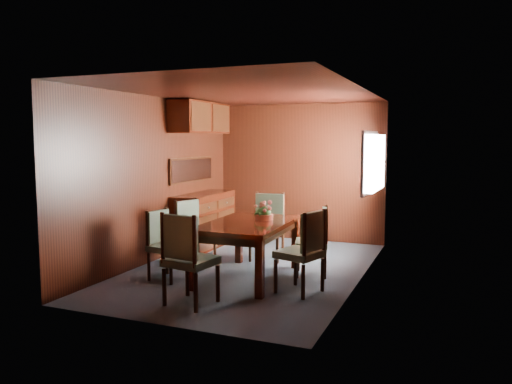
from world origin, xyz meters
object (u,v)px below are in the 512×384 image
at_px(dining_table, 248,230).
at_px(chair_right_near, 305,247).
at_px(chair_left_near, 164,240).
at_px(sideboard, 204,220).
at_px(chair_head, 186,254).
at_px(flower_centerpiece, 264,211).

xyz_separation_m(dining_table, chair_right_near, (0.86, -0.34, -0.08)).
bearing_deg(chair_left_near, sideboard, -161.03).
relative_size(chair_head, flower_centerpiece, 4.05).
distance_m(sideboard, chair_right_near, 2.87).
height_order(chair_right_near, chair_head, chair_head).
distance_m(sideboard, chair_head, 2.93).
bearing_deg(chair_left_near, flower_centerpiece, 127.80).
relative_size(sideboard, chair_left_near, 1.57).
xyz_separation_m(chair_head, flower_centerpiece, (0.31, 1.49, 0.29)).
distance_m(dining_table, chair_right_near, 0.93).
xyz_separation_m(chair_left_near, flower_centerpiece, (1.11, 0.67, 0.36)).
relative_size(chair_left_near, flower_centerpiece, 3.56).
bearing_deg(dining_table, chair_right_near, -23.16).
relative_size(dining_table, chair_left_near, 1.77).
relative_size(dining_table, chair_right_near, 1.61).
relative_size(sideboard, chair_head, 1.38).
xyz_separation_m(chair_right_near, chair_head, (-1.05, -0.89, 0.02)).
height_order(sideboard, chair_right_near, chair_right_near).
bearing_deg(dining_table, flower_centerpiece, 63.69).
height_order(sideboard, chair_left_near, sideboard).
distance_m(chair_left_near, flower_centerpiece, 1.34).
bearing_deg(chair_left_near, chair_head, 50.67).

